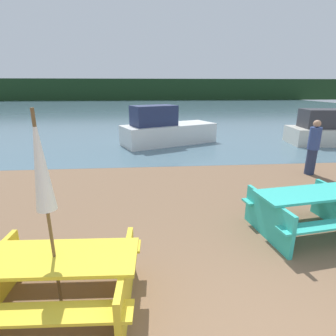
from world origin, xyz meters
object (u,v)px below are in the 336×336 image
at_px(picnic_table_teal, 306,208).
at_px(boat, 166,130).
at_px(umbrella_white, 41,165).
at_px(boat_second, 336,131).
at_px(picnic_table_yellow, 57,276).
at_px(person, 313,148).

height_order(picnic_table_teal, boat, boat).
distance_m(umbrella_white, boat_second, 13.29).
bearing_deg(umbrella_white, picnic_table_yellow, 0.00).
relative_size(umbrella_white, person, 1.45).
distance_m(picnic_table_teal, boat, 8.27).
xyz_separation_m(boat, person, (4.09, -4.82, 0.17)).
xyz_separation_m(picnic_table_yellow, picnic_table_teal, (3.94, 1.42, 0.02)).
height_order(picnic_table_teal, umbrella_white, umbrella_white).
xyz_separation_m(umbrella_white, boat, (1.97, 9.45, -1.15)).
height_order(picnic_table_yellow, boat, boat).
bearing_deg(boat_second, picnic_table_teal, -122.77).
xyz_separation_m(picnic_table_yellow, person, (6.06, 4.62, 0.38)).
bearing_deg(picnic_table_teal, boat, 103.79).
bearing_deg(boat, picnic_table_yellow, -125.63).
bearing_deg(person, picnic_table_yellow, -142.64).
height_order(picnic_table_teal, person, person).
relative_size(boat, person, 2.80).
bearing_deg(boat_second, boat, -178.55).
bearing_deg(picnic_table_teal, picnic_table_yellow, -160.19).
height_order(picnic_table_yellow, umbrella_white, umbrella_white).
distance_m(picnic_table_yellow, person, 7.63).
relative_size(picnic_table_teal, boat_second, 0.42).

